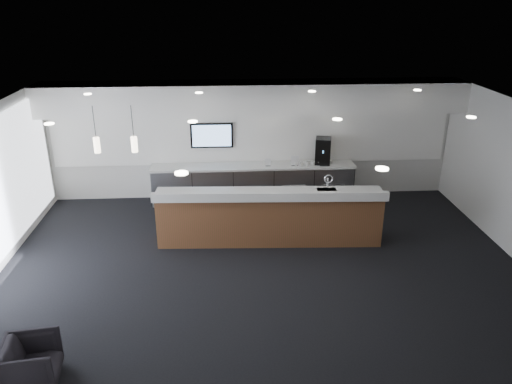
{
  "coord_description": "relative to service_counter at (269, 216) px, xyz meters",
  "views": [
    {
      "loc": [
        -0.68,
        -8.05,
        4.95
      ],
      "look_at": [
        -0.07,
        1.3,
        1.17
      ],
      "focal_mm": 35.0,
      "sensor_mm": 36.0,
      "label": 1
    }
  ],
  "objects": [
    {
      "name": "service_counter",
      "position": [
        0.0,
        0.0,
        0.0
      ],
      "size": [
        4.75,
        1.01,
        1.49
      ],
      "rotation": [
        0.0,
        0.0,
        -0.05
      ],
      "color": "brown",
      "rests_on": "ground"
    },
    {
      "name": "cup_1",
      "position": [
        1.55,
        2.15,
        0.42
      ],
      "size": [
        0.14,
        0.14,
        0.09
      ],
      "primitive_type": "imported",
      "rotation": [
        0.0,
        0.0,
        0.65
      ],
      "color": "white",
      "rests_on": "back_credenza"
    },
    {
      "name": "armchair",
      "position": [
        -3.56,
        -3.91,
        -0.25
      ],
      "size": [
        0.8,
        0.79,
        0.65
      ],
      "primitive_type": "imported",
      "rotation": [
        0.0,
        0.0,
        1.7
      ],
      "color": "black",
      "rests_on": "ground"
    },
    {
      "name": "ground",
      "position": [
        -0.21,
        -1.38,
        -0.58
      ],
      "size": [
        10.0,
        10.0,
        0.0
      ],
      "primitive_type": "plane",
      "color": "black",
      "rests_on": "ground"
    },
    {
      "name": "alcove_panel",
      "position": [
        -0.21,
        2.59,
        1.02
      ],
      "size": [
        9.8,
        0.06,
        1.4
      ],
      "primitive_type": "cube",
      "color": "white",
      "rests_on": "back_wall"
    },
    {
      "name": "ceiling",
      "position": [
        -0.21,
        -1.38,
        2.42
      ],
      "size": [
        10.0,
        8.0,
        0.02
      ],
      "primitive_type": "cube",
      "color": "black",
      "rests_on": "back_wall"
    },
    {
      "name": "cup_3",
      "position": [
        1.27,
        2.15,
        0.42
      ],
      "size": [
        0.13,
        0.13,
        0.09
      ],
      "primitive_type": "imported",
      "rotation": [
        0.0,
        0.0,
        1.94
      ],
      "color": "white",
      "rests_on": "back_credenza"
    },
    {
      "name": "cup_0",
      "position": [
        1.69,
        2.15,
        0.42
      ],
      "size": [
        0.1,
        0.1,
        0.09
      ],
      "primitive_type": "imported",
      "color": "white",
      "rests_on": "back_credenza"
    },
    {
      "name": "cup_6",
      "position": [
        0.85,
        2.15,
        0.42
      ],
      "size": [
        0.14,
        0.14,
        0.09
      ],
      "primitive_type": "imported",
      "rotation": [
        0.0,
        0.0,
        3.87
      ],
      "color": "white",
      "rests_on": "back_credenza"
    },
    {
      "name": "cup_5",
      "position": [
        0.99,
        2.15,
        0.42
      ],
      "size": [
        0.11,
        0.11,
        0.09
      ],
      "primitive_type": "imported",
      "rotation": [
        0.0,
        0.0,
        3.23
      ],
      "color": "white",
      "rests_on": "back_credenza"
    },
    {
      "name": "wall_tv",
      "position": [
        -1.21,
        2.52,
        1.07
      ],
      "size": [
        1.05,
        0.08,
        0.62
      ],
      "color": "black",
      "rests_on": "back_wall"
    },
    {
      "name": "info_sign_left",
      "position": [
        0.16,
        2.16,
        0.47
      ],
      "size": [
        0.14,
        0.02,
        0.19
      ],
      "primitive_type": "cube",
      "rotation": [
        0.0,
        0.0,
        -0.03
      ],
      "color": "white",
      "rests_on": "back_credenza"
    },
    {
      "name": "back_credenza",
      "position": [
        -0.21,
        2.26,
        -0.1
      ],
      "size": [
        5.06,
        0.66,
        0.95
      ],
      "color": "#95999D",
      "rests_on": "ground"
    },
    {
      "name": "soffit_bulkhead",
      "position": [
        -0.21,
        2.17,
        2.07
      ],
      "size": [
        10.0,
        0.9,
        0.7
      ],
      "primitive_type": "cube",
      "color": "white",
      "rests_on": "back_wall"
    },
    {
      "name": "pendant_right",
      "position": [
        -3.31,
        -0.58,
        1.67
      ],
      "size": [
        0.12,
        0.12,
        0.3
      ],
      "primitive_type": "cylinder",
      "color": "beige",
      "rests_on": "ceiling"
    },
    {
      "name": "pendant_left",
      "position": [
        -2.61,
        -0.58,
        1.67
      ],
      "size": [
        0.12,
        0.12,
        0.3
      ],
      "primitive_type": "cylinder",
      "color": "beige",
      "rests_on": "ceiling"
    },
    {
      "name": "cup_4",
      "position": [
        1.13,
        2.15,
        0.42
      ],
      "size": [
        0.14,
        0.14,
        0.09
      ],
      "primitive_type": "imported",
      "rotation": [
        0.0,
        0.0,
        2.58
      ],
      "color": "white",
      "rests_on": "back_credenza"
    },
    {
      "name": "coffee_machine",
      "position": [
        1.54,
        2.28,
        0.7
      ],
      "size": [
        0.45,
        0.53,
        0.65
      ],
      "rotation": [
        0.0,
        0.0,
        -0.22
      ],
      "color": "black",
      "rests_on": "back_credenza"
    },
    {
      "name": "ceiling_can_lights",
      "position": [
        -0.21,
        -1.38,
        2.39
      ],
      "size": [
        7.0,
        5.0,
        0.02
      ],
      "primitive_type": null,
      "color": "white",
      "rests_on": "ceiling"
    },
    {
      "name": "info_sign_right",
      "position": [
        0.82,
        2.15,
        0.5
      ],
      "size": [
        0.19,
        0.03,
        0.25
      ],
      "primitive_type": "cube",
      "rotation": [
        0.0,
        0.0,
        -0.04
      ],
      "color": "white",
      "rests_on": "back_credenza"
    },
    {
      "name": "back_wall",
      "position": [
        -0.21,
        2.62,
        0.92
      ],
      "size": [
        10.0,
        0.02,
        3.0
      ],
      "primitive_type": "cube",
      "color": "silver",
      "rests_on": "ground"
    },
    {
      "name": "cup_2",
      "position": [
        1.41,
        2.15,
        0.42
      ],
      "size": [
        0.12,
        0.12,
        0.09
      ],
      "primitive_type": "imported",
      "rotation": [
        0.0,
        0.0,
        1.29
      ],
      "color": "white",
      "rests_on": "back_credenza"
    }
  ]
}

